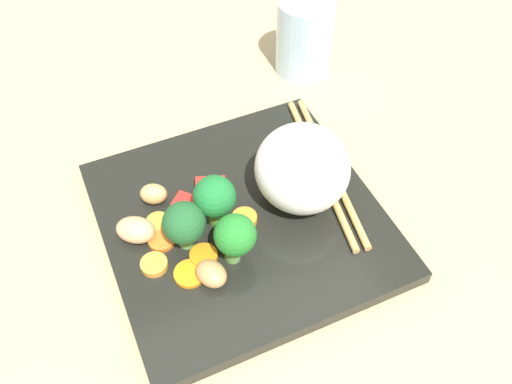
{
  "coord_description": "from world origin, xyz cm",
  "views": [
    {
      "loc": [
        30.36,
        -11.03,
        43.8
      ],
      "look_at": [
        -0.65,
        1.76,
        3.48
      ],
      "focal_mm": 38.78,
      "sensor_mm": 36.0,
      "label": 1
    }
  ],
  "objects_px": {
    "rice_mound": "(302,169)",
    "chopstick_pair": "(325,168)",
    "broccoli_floret_0": "(184,224)",
    "square_plate": "(242,220)",
    "carrot_slice_1": "(162,241)",
    "drinking_glass": "(304,36)"
  },
  "relations": [
    {
      "from": "broccoli_floret_0",
      "to": "chopstick_pair",
      "type": "xyz_separation_m",
      "value": [
        -0.03,
        0.16,
        -0.03
      ]
    },
    {
      "from": "carrot_slice_1",
      "to": "drinking_glass",
      "type": "relative_size",
      "value": 0.28
    },
    {
      "from": "square_plate",
      "to": "rice_mound",
      "type": "distance_m",
      "value": 0.08
    },
    {
      "from": "carrot_slice_1",
      "to": "chopstick_pair",
      "type": "distance_m",
      "value": 0.18
    },
    {
      "from": "square_plate",
      "to": "chopstick_pair",
      "type": "xyz_separation_m",
      "value": [
        -0.02,
        0.1,
        0.01
      ]
    },
    {
      "from": "square_plate",
      "to": "broccoli_floret_0",
      "type": "bearing_deg",
      "value": -78.58
    },
    {
      "from": "square_plate",
      "to": "broccoli_floret_0",
      "type": "height_order",
      "value": "broccoli_floret_0"
    },
    {
      "from": "square_plate",
      "to": "drinking_glass",
      "type": "xyz_separation_m",
      "value": [
        -0.2,
        0.16,
        0.04
      ]
    },
    {
      "from": "broccoli_floret_0",
      "to": "drinking_glass",
      "type": "xyz_separation_m",
      "value": [
        -0.21,
        0.22,
        0.0
      ]
    },
    {
      "from": "rice_mound",
      "to": "drinking_glass",
      "type": "relative_size",
      "value": 0.97
    },
    {
      "from": "carrot_slice_1",
      "to": "rice_mound",
      "type": "bearing_deg",
      "value": 90.36
    },
    {
      "from": "carrot_slice_1",
      "to": "broccoli_floret_0",
      "type": "bearing_deg",
      "value": 63.51
    },
    {
      "from": "rice_mound",
      "to": "chopstick_pair",
      "type": "relative_size",
      "value": 0.44
    },
    {
      "from": "chopstick_pair",
      "to": "square_plate",
      "type": "bearing_deg",
      "value": 109.87
    },
    {
      "from": "chopstick_pair",
      "to": "drinking_glass",
      "type": "bearing_deg",
      "value": -10.58
    },
    {
      "from": "chopstick_pair",
      "to": "rice_mound",
      "type": "bearing_deg",
      "value": 126.95
    },
    {
      "from": "carrot_slice_1",
      "to": "chopstick_pair",
      "type": "xyz_separation_m",
      "value": [
        -0.02,
        0.18,
        0.0
      ]
    },
    {
      "from": "broccoli_floret_0",
      "to": "chopstick_pair",
      "type": "relative_size",
      "value": 0.26
    },
    {
      "from": "broccoli_floret_0",
      "to": "chopstick_pair",
      "type": "distance_m",
      "value": 0.16
    },
    {
      "from": "rice_mound",
      "to": "broccoli_floret_0",
      "type": "distance_m",
      "value": 0.12
    },
    {
      "from": "rice_mound",
      "to": "broccoli_floret_0",
      "type": "bearing_deg",
      "value": -84.58
    },
    {
      "from": "carrot_slice_1",
      "to": "drinking_glass",
      "type": "bearing_deg",
      "value": 130.09
    }
  ]
}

